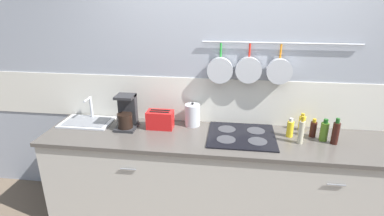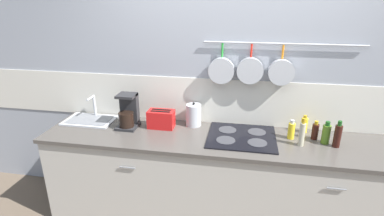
{
  "view_description": "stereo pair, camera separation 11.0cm",
  "coord_description": "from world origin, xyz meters",
  "px_view_note": "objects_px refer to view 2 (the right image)",
  "views": [
    {
      "loc": [
        -0.01,
        -2.4,
        2.05
      ],
      "look_at": [
        -0.33,
        0.0,
        1.15
      ],
      "focal_mm": 28.0,
      "sensor_mm": 36.0,
      "label": 1
    },
    {
      "loc": [
        0.1,
        -2.38,
        2.05
      ],
      "look_at": [
        -0.33,
        0.0,
        1.15
      ],
      "focal_mm": 28.0,
      "sensor_mm": 36.0,
      "label": 2
    }
  ],
  "objects_px": {
    "coffee_maker": "(128,113)",
    "toaster": "(161,119)",
    "bottle_hot_sauce": "(302,134)",
    "bottle_dish_soap": "(315,131)",
    "bottle_vinegar": "(291,130)",
    "bottle_sesame_oil": "(326,134)",
    "kettle": "(194,115)",
    "bottle_olive_oil": "(304,125)",
    "bottle_cooking_wine": "(338,136)"
  },
  "relations": [
    {
      "from": "bottle_vinegar",
      "to": "bottle_olive_oil",
      "type": "distance_m",
      "value": 0.2
    },
    {
      "from": "bottle_sesame_oil",
      "to": "bottle_dish_soap",
      "type": "bearing_deg",
      "value": 138.97
    },
    {
      "from": "coffee_maker",
      "to": "bottle_vinegar",
      "type": "height_order",
      "value": "coffee_maker"
    },
    {
      "from": "bottle_sesame_oil",
      "to": "bottle_cooking_wine",
      "type": "bearing_deg",
      "value": -35.72
    },
    {
      "from": "coffee_maker",
      "to": "toaster",
      "type": "height_order",
      "value": "coffee_maker"
    },
    {
      "from": "coffee_maker",
      "to": "bottle_sesame_oil",
      "type": "bearing_deg",
      "value": -1.12
    },
    {
      "from": "kettle",
      "to": "bottle_cooking_wine",
      "type": "relative_size",
      "value": 1.02
    },
    {
      "from": "bottle_hot_sauce",
      "to": "bottle_sesame_oil",
      "type": "distance_m",
      "value": 0.23
    },
    {
      "from": "bottle_dish_soap",
      "to": "bottle_cooking_wine",
      "type": "xyz_separation_m",
      "value": [
        0.15,
        -0.12,
        0.03
      ]
    },
    {
      "from": "kettle",
      "to": "bottle_olive_oil",
      "type": "distance_m",
      "value": 1.02
    },
    {
      "from": "bottle_dish_soap",
      "to": "bottle_cooking_wine",
      "type": "relative_size",
      "value": 0.73
    },
    {
      "from": "bottle_olive_oil",
      "to": "bottle_dish_soap",
      "type": "xyz_separation_m",
      "value": [
        0.07,
        -0.13,
        0.0
      ]
    },
    {
      "from": "coffee_maker",
      "to": "toaster",
      "type": "distance_m",
      "value": 0.32
    },
    {
      "from": "bottle_vinegar",
      "to": "bottle_sesame_oil",
      "type": "bearing_deg",
      "value": -7.99
    },
    {
      "from": "bottle_vinegar",
      "to": "bottle_sesame_oil",
      "type": "distance_m",
      "value": 0.28
    },
    {
      "from": "kettle",
      "to": "bottle_sesame_oil",
      "type": "xyz_separation_m",
      "value": [
        1.16,
        -0.17,
        -0.02
      ]
    },
    {
      "from": "bottle_dish_soap",
      "to": "bottle_sesame_oil",
      "type": "bearing_deg",
      "value": -41.03
    },
    {
      "from": "toaster",
      "to": "bottle_sesame_oil",
      "type": "xyz_separation_m",
      "value": [
        1.46,
        -0.06,
        0.0
      ]
    },
    {
      "from": "bottle_vinegar",
      "to": "bottle_sesame_oil",
      "type": "relative_size",
      "value": 0.88
    },
    {
      "from": "kettle",
      "to": "coffee_maker",
      "type": "bearing_deg",
      "value": -167.34
    },
    {
      "from": "toaster",
      "to": "kettle",
      "type": "relative_size",
      "value": 1.11
    },
    {
      "from": "bottle_hot_sauce",
      "to": "kettle",
      "type": "bearing_deg",
      "value": 165.03
    },
    {
      "from": "kettle",
      "to": "bottle_vinegar",
      "type": "xyz_separation_m",
      "value": [
        0.89,
        -0.13,
        -0.03
      ]
    },
    {
      "from": "toaster",
      "to": "kettle",
      "type": "xyz_separation_m",
      "value": [
        0.29,
        0.11,
        0.02
      ]
    },
    {
      "from": "kettle",
      "to": "bottle_dish_soap",
      "type": "bearing_deg",
      "value": -5.57
    },
    {
      "from": "toaster",
      "to": "bottle_cooking_wine",
      "type": "relative_size",
      "value": 1.13
    },
    {
      "from": "bottle_vinegar",
      "to": "bottle_sesame_oil",
      "type": "xyz_separation_m",
      "value": [
        0.28,
        -0.04,
        0.01
      ]
    },
    {
      "from": "toaster",
      "to": "bottle_hot_sauce",
      "type": "xyz_separation_m",
      "value": [
        1.25,
        -0.15,
        0.02
      ]
    },
    {
      "from": "bottle_olive_oil",
      "to": "bottle_dish_soap",
      "type": "height_order",
      "value": "bottle_dish_soap"
    },
    {
      "from": "bottle_hot_sauce",
      "to": "bottle_dish_soap",
      "type": "bearing_deg",
      "value": 47.48
    },
    {
      "from": "kettle",
      "to": "bottle_vinegar",
      "type": "height_order",
      "value": "kettle"
    },
    {
      "from": "toaster",
      "to": "bottle_cooking_wine",
      "type": "height_order",
      "value": "bottle_cooking_wine"
    },
    {
      "from": "bottle_cooking_wine",
      "to": "bottle_dish_soap",
      "type": "bearing_deg",
      "value": 141.54
    },
    {
      "from": "bottle_dish_soap",
      "to": "bottle_cooking_wine",
      "type": "height_order",
      "value": "bottle_cooking_wine"
    },
    {
      "from": "coffee_maker",
      "to": "bottle_cooking_wine",
      "type": "xyz_separation_m",
      "value": [
        1.84,
        -0.09,
        -0.03
      ]
    },
    {
      "from": "bottle_vinegar",
      "to": "bottle_sesame_oil",
      "type": "height_order",
      "value": "bottle_sesame_oil"
    },
    {
      "from": "bottle_dish_soap",
      "to": "bottle_sesame_oil",
      "type": "relative_size",
      "value": 0.86
    },
    {
      "from": "kettle",
      "to": "bottle_cooking_wine",
      "type": "xyz_separation_m",
      "value": [
        1.24,
        -0.22,
        -0.0
      ]
    },
    {
      "from": "bottle_vinegar",
      "to": "bottle_hot_sauce",
      "type": "relative_size",
      "value": 0.71
    },
    {
      "from": "bottle_olive_oil",
      "to": "bottle_cooking_wine",
      "type": "distance_m",
      "value": 0.33
    },
    {
      "from": "coffee_maker",
      "to": "bottle_olive_oil",
      "type": "height_order",
      "value": "coffee_maker"
    },
    {
      "from": "bottle_vinegar",
      "to": "bottle_dish_soap",
      "type": "relative_size",
      "value": 1.03
    },
    {
      "from": "bottle_vinegar",
      "to": "bottle_hot_sauce",
      "type": "xyz_separation_m",
      "value": [
        0.07,
        -0.12,
        0.03
      ]
    },
    {
      "from": "coffee_maker",
      "to": "bottle_hot_sauce",
      "type": "relative_size",
      "value": 1.32
    },
    {
      "from": "bottle_dish_soap",
      "to": "bottle_olive_oil",
      "type": "bearing_deg",
      "value": 118.28
    },
    {
      "from": "kettle",
      "to": "bottle_cooking_wine",
      "type": "bearing_deg",
      "value": -10.27
    },
    {
      "from": "bottle_olive_oil",
      "to": "bottle_sesame_oil",
      "type": "relative_size",
      "value": 0.83
    },
    {
      "from": "bottle_dish_soap",
      "to": "bottle_sesame_oil",
      "type": "distance_m",
      "value": 0.1
    },
    {
      "from": "coffee_maker",
      "to": "kettle",
      "type": "relative_size",
      "value": 1.38
    },
    {
      "from": "kettle",
      "to": "toaster",
      "type": "bearing_deg",
      "value": -160.0
    }
  ]
}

